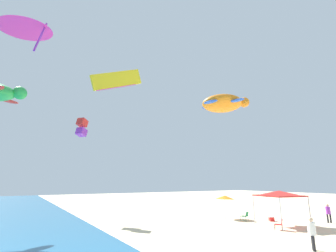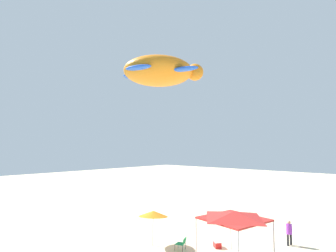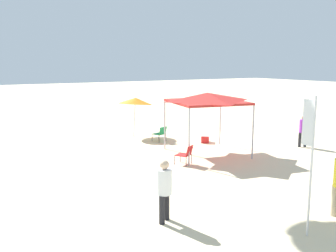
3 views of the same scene
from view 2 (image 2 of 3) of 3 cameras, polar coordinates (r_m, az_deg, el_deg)
ground at (r=21.68m, az=11.63°, el=-21.76°), size 120.00×120.00×0.10m
canopy_tent at (r=17.03m, az=13.27°, el=-17.43°), size 3.68×3.62×2.83m
beach_umbrella at (r=19.67m, az=-3.00°, el=-17.42°), size 2.00×2.00×2.34m
folding_chair_left_of_tent at (r=19.04m, az=2.86°, el=-22.68°), size 0.75×0.68×0.82m
cooler_box at (r=19.88m, az=9.99°, el=-22.65°), size 0.74×0.71×0.40m
person_far_stroller at (r=21.33m, az=23.48°, el=-19.00°), size 0.38×0.41×1.61m
kite_turtle_orange at (r=14.16m, az=-1.58°, el=11.00°), size 4.43×4.45×1.63m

